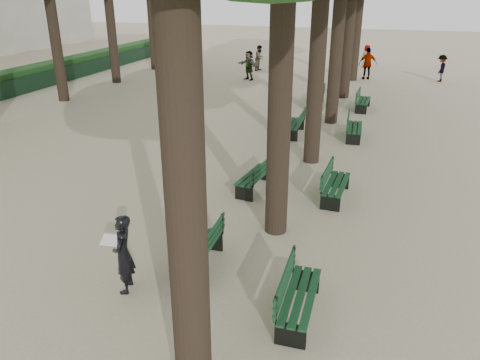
% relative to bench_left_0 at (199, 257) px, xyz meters
% --- Properties ---
extents(ground, '(120.00, 120.00, 0.00)m').
position_rel_bench_left_0_xyz_m(ground, '(-0.37, -0.93, -0.27)').
color(ground, tan).
rests_on(ground, ground).
extents(bench_left_0, '(0.63, 1.82, 0.92)m').
position_rel_bench_left_0_xyz_m(bench_left_0, '(0.00, 0.00, 0.00)').
color(bench_left_0, black).
rests_on(bench_left_0, ground).
extents(bench_left_1, '(0.80, 1.86, 0.92)m').
position_rel_bench_left_0_xyz_m(bench_left_1, '(-0.00, 4.24, 0.00)').
color(bench_left_1, black).
rests_on(bench_left_1, ground).
extents(bench_left_2, '(0.62, 1.82, 0.92)m').
position_rel_bench_left_0_xyz_m(bench_left_2, '(0.00, 9.80, 0.00)').
color(bench_left_2, black).
rests_on(bench_left_2, ground).
extents(bench_left_3, '(0.60, 1.81, 0.92)m').
position_rel_bench_left_0_xyz_m(bench_left_3, '(0.00, 14.99, 0.00)').
color(bench_left_3, black).
rests_on(bench_left_3, ground).
extents(bench_right_0, '(0.61, 1.81, 0.92)m').
position_rel_bench_left_0_xyz_m(bench_right_0, '(2.27, -0.88, 0.00)').
color(bench_right_0, black).
rests_on(bench_right_0, ground).
extents(bench_right_1, '(0.65, 1.82, 0.92)m').
position_rel_bench_left_0_xyz_m(bench_right_1, '(2.27, 4.33, 0.00)').
color(bench_right_1, black).
rests_on(bench_right_1, ground).
extents(bench_right_2, '(0.67, 1.83, 0.92)m').
position_rel_bench_left_0_xyz_m(bench_right_2, '(2.27, 10.04, 0.00)').
color(bench_right_2, black).
rests_on(bench_right_2, ground).
extents(bench_right_3, '(0.63, 1.82, 0.92)m').
position_rel_bench_left_0_xyz_m(bench_right_3, '(2.27, 14.68, 0.00)').
color(bench_right_3, black).
rests_on(bench_right_3, ground).
extents(man_with_map, '(0.68, 0.70, 1.59)m').
position_rel_bench_left_0_xyz_m(man_with_map, '(-1.06, -1.10, 0.52)').
color(man_with_map, black).
rests_on(man_with_map, ground).
extents(pedestrian_c, '(1.18, 0.70, 1.91)m').
position_rel_bench_left_0_xyz_m(pedestrian_c, '(1.93, 22.63, 0.68)').
color(pedestrian_c, '#262628').
rests_on(pedestrian_c, ground).
extents(pedestrian_e, '(1.56, 1.17, 1.75)m').
position_rel_bench_left_0_xyz_m(pedestrian_e, '(-5.00, 20.27, 0.60)').
color(pedestrian_e, '#262628').
rests_on(pedestrian_e, ground).
extents(pedestrian_a, '(0.49, 0.87, 1.68)m').
position_rel_bench_left_0_xyz_m(pedestrian_a, '(-5.27, 23.74, 0.57)').
color(pedestrian_a, '#262628').
rests_on(pedestrian_a, ground).
extents(pedestrian_b, '(0.53, 1.07, 1.59)m').
position_rel_bench_left_0_xyz_m(pedestrian_b, '(6.20, 23.21, 0.52)').
color(pedestrian_b, '#262628').
rests_on(pedestrian_b, ground).
extents(pedestrian_d, '(0.80, 0.68, 1.55)m').
position_rel_bench_left_0_xyz_m(pedestrian_d, '(1.58, 27.22, 0.50)').
color(pedestrian_d, '#262628').
rests_on(pedestrian_d, ground).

